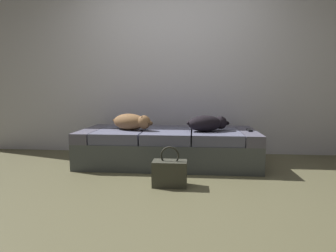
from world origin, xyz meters
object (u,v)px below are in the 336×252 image
(dog_tan, at_px, (132,122))
(handbag, at_px, (170,173))
(couch, at_px, (168,147))
(tv_remote, at_px, (249,130))
(dog_dark, at_px, (208,123))

(dog_tan, relative_size, handbag, 1.47)
(couch, xyz_separation_m, tv_remote, (0.96, -0.04, 0.22))
(tv_remote, bearing_deg, dog_tan, -179.99)
(couch, bearing_deg, dog_tan, -170.05)
(couch, height_order, handbag, couch)
(dog_dark, bearing_deg, tv_remote, 7.55)
(couch, bearing_deg, dog_dark, -13.05)
(dog_dark, height_order, handbag, dog_dark)
(couch, relative_size, dog_dark, 3.98)
(tv_remote, distance_m, handbag, 1.22)
(dog_tan, xyz_separation_m, tv_remote, (1.39, 0.03, -0.09))
(tv_remote, height_order, handbag, tv_remote)
(dog_tan, height_order, tv_remote, dog_tan)
(couch, distance_m, handbag, 0.85)
(couch, xyz_separation_m, dog_tan, (-0.43, -0.08, 0.31))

